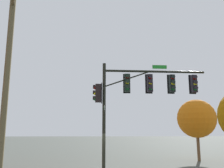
{
  "coord_description": "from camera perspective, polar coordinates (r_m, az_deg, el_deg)",
  "views": [
    {
      "loc": [
        -0.06,
        -13.92,
        2.88
      ],
      "look_at": [
        0.48,
        0.15,
        5.48
      ],
      "focal_mm": 37.39,
      "sensor_mm": 36.0,
      "label": 1
    }
  ],
  "objects": [
    {
      "name": "signal_pole_assembly",
      "position": [
        14.31,
        6.84,
        -1.8
      ],
      "size": [
        6.99,
        0.94,
        6.73
      ],
      "color": "black",
      "rests_on": "ground_plane"
    },
    {
      "name": "tree_mid",
      "position": [
        22.08,
        19.97,
        -7.95
      ],
      "size": [
        3.36,
        3.36,
        5.29
      ],
      "color": "brown",
      "rests_on": "ground_plane"
    },
    {
      "name": "utility_pole",
      "position": [
        10.63,
        -24.48,
        -0.31
      ],
      "size": [
        0.75,
        1.73,
        8.82
      ],
      "color": "brown",
      "rests_on": "ground_plane"
    }
  ]
}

